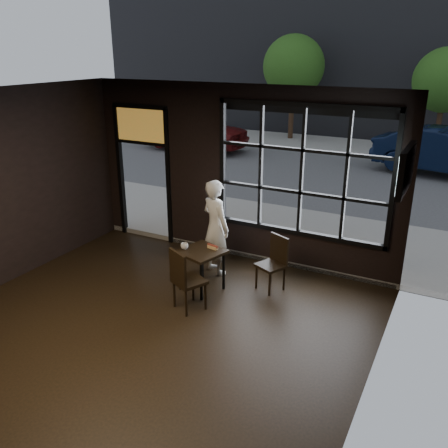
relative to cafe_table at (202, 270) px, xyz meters
The scene contains 17 objects.
floor 2.06m from the cafe_table, 92.33° to the right, with size 6.00×7.00×0.02m, color black.
ceiling 3.50m from the cafe_table, 92.33° to the right, with size 6.00×7.00×0.02m, color black.
wall_right 3.76m from the cafe_table, 34.74° to the right, with size 0.04×7.00×3.20m, color black.
window_frame 2.35m from the cafe_table, 52.88° to the left, with size 3.06×0.12×2.28m, color black.
stained_transom 3.31m from the cafe_table, 145.91° to the left, with size 1.20×0.06×0.70m, color orange.
street_asphalt 21.98m from the cafe_table, 90.21° to the left, with size 60.00×41.00×0.04m, color #545456.
cafe_table is the anchor object (origin of this frame).
chair_near 0.64m from the cafe_table, 77.15° to the right, with size 0.43×0.43×0.99m, color black.
chair_window 1.13m from the cafe_table, 27.75° to the left, with size 0.40×0.40×0.91m, color black.
man 0.86m from the cafe_table, 99.67° to the left, with size 0.62×0.40×1.69m, color silver.
hotdog 0.42m from the cafe_table, 49.53° to the left, with size 0.20×0.08×0.06m, color tan, non-canonical shape.
cup 0.49m from the cafe_table, 165.19° to the right, with size 0.12×0.12×0.10m, color silver.
tv 3.47m from the cafe_table, 13.24° to the left, with size 0.12×1.07×0.63m, color black.
navy_car 10.21m from the cafe_table, 73.49° to the left, with size 1.45×4.15×1.37m, color black.
maroon_car 11.37m from the cafe_table, 121.41° to the left, with size 1.70×4.23×1.44m, color #5D1212.
tree_left 13.99m from the cafe_table, 104.05° to the left, with size 2.51×2.51×4.28m.
tree_right 13.20m from the cafe_table, 79.14° to the left, with size 2.23×2.23×3.80m.
Camera 1 is at (3.64, -4.00, 3.77)m, focal length 38.00 mm.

